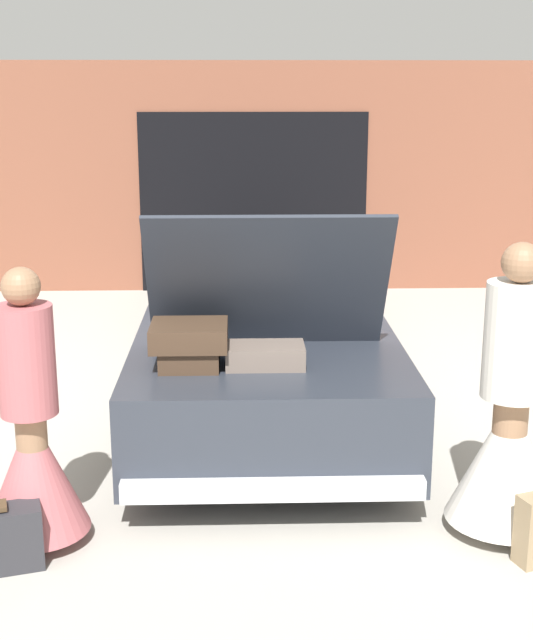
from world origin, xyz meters
TOP-DOWN VIEW (x-y plane):
  - ground_plane at (0.00, 0.00)m, footprint 40.00×40.00m
  - garage_wall_back at (0.00, 3.76)m, footprint 12.00×0.14m
  - car at (-0.00, 0.01)m, footprint 1.87×5.34m
  - person_left at (-1.34, -2.70)m, footprint 0.60×0.60m
  - person_right at (1.34, -2.66)m, footprint 0.68×0.68m

SIDE VIEW (x-z plane):
  - ground_plane at x=0.00m, z-range 0.00..0.00m
  - person_left at x=-1.34m, z-range -0.23..1.36m
  - car at x=0.00m, z-range -0.31..1.45m
  - person_right at x=1.34m, z-range -0.25..1.45m
  - garage_wall_back at x=0.00m, z-range -0.01..2.79m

